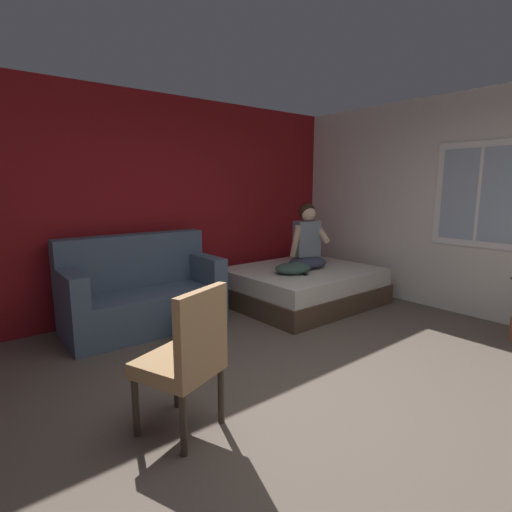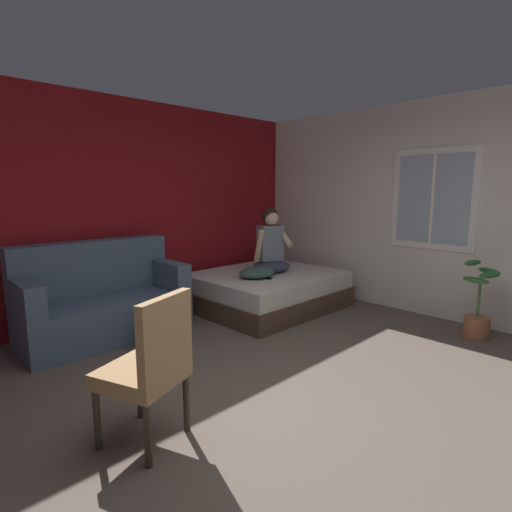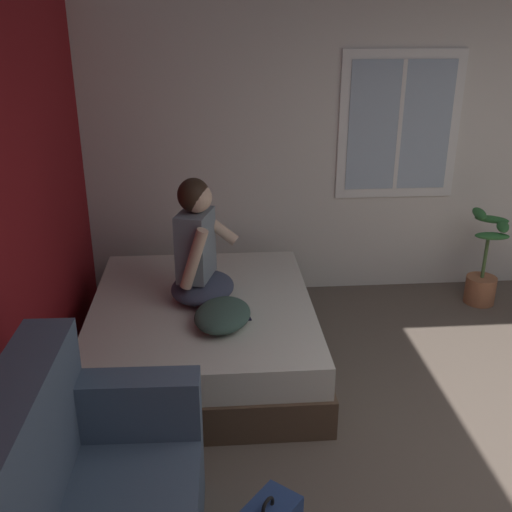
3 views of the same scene
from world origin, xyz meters
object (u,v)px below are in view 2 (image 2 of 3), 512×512
at_px(couch, 102,301).
at_px(bed, 267,290).
at_px(throw_pillow, 257,273).
at_px(side_chair, 150,364).
at_px(potted_plant, 478,311).
at_px(person_seated, 271,246).
at_px(backpack, 161,331).
at_px(cell_phone, 266,278).

bearing_deg(couch, bed, -13.24).
bearing_deg(throw_pillow, side_chair, -148.53).
height_order(side_chair, potted_plant, side_chair).
bearing_deg(person_seated, backpack, -171.26).
xyz_separation_m(person_seated, backpack, (-1.92, -0.29, -0.64)).
distance_m(throw_pillow, potted_plant, 2.55).
bearing_deg(couch, side_chair, -106.07).
height_order(side_chair, backpack, side_chair).
height_order(person_seated, backpack, person_seated).
bearing_deg(couch, person_seated, -12.51).
bearing_deg(side_chair, potted_plant, -13.66).
height_order(side_chair, cell_phone, side_chair).
bearing_deg(side_chair, person_seated, 29.85).
distance_m(person_seated, throw_pillow, 0.53).
relative_size(throw_pillow, cell_phone, 3.33).
distance_m(side_chair, cell_phone, 2.75).
height_order(throw_pillow, cell_phone, throw_pillow).
xyz_separation_m(side_chair, backpack, (0.85, 1.29, -0.34)).
height_order(backpack, potted_plant, potted_plant).
bearing_deg(cell_phone, backpack, -8.41).
bearing_deg(potted_plant, bed, 107.80).
bearing_deg(backpack, side_chair, -123.31).
bearing_deg(potted_plant, side_chair, 166.34).
xyz_separation_m(couch, throw_pillow, (1.76, -0.63, 0.16)).
relative_size(couch, cell_phone, 11.95).
relative_size(bed, person_seated, 2.16).
height_order(bed, couch, couch).
bearing_deg(throw_pillow, person_seated, 19.73).
bearing_deg(throw_pillow, potted_plant, -64.07).
relative_size(side_chair, cell_phone, 6.81).
relative_size(bed, throw_pillow, 3.93).
xyz_separation_m(bed, cell_phone, (-0.27, -0.26, 0.25)).
bearing_deg(potted_plant, cell_phone, 115.90).
relative_size(cell_phone, potted_plant, 0.17).
bearing_deg(person_seated, potted_plant, -74.08).
xyz_separation_m(throw_pillow, potted_plant, (1.11, -2.28, -0.25)).
distance_m(bed, throw_pillow, 0.48).
relative_size(side_chair, potted_plant, 1.15).
bearing_deg(side_chair, couch, 73.93).
bearing_deg(couch, cell_phone, -22.38).
bearing_deg(bed, couch, 166.76).
distance_m(person_seated, potted_plant, 2.58).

